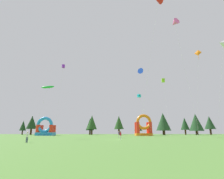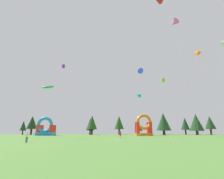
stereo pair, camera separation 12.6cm
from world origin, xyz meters
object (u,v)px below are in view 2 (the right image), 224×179
(kite_purple_box, at_px, (63,66))
(kite_white_delta, at_px, (223,43))
(kite_pink_delta, at_px, (174,23))
(person_left_edge, at_px, (120,135))
(person_far_side, at_px, (27,136))
(inflatable_yellow_castle, at_px, (46,129))
(person_midfield, at_px, (119,134))
(kite_red_delta, at_px, (158,0))
(kite_green_parafoil, at_px, (48,87))
(kite_cyan_box, at_px, (139,96))
(kite_blue_delta, at_px, (142,72))
(kite_lime_box, at_px, (163,80))
(kite_orange_diamond, at_px, (198,53))
(inflatable_red_slide, at_px, (144,127))

(kite_purple_box, distance_m, kite_white_delta, 42.83)
(kite_pink_delta, height_order, person_left_edge, kite_pink_delta)
(kite_white_delta, height_order, person_far_side, kite_white_delta)
(inflatable_yellow_castle, bearing_deg, kite_white_delta, -41.68)
(person_midfield, relative_size, person_far_side, 1.03)
(kite_white_delta, bearing_deg, kite_red_delta, -177.50)
(person_far_side, bearing_deg, kite_red_delta, 175.30)
(kite_green_parafoil, xyz_separation_m, person_far_side, (3.45, -16.40, -11.63))
(kite_cyan_box, bearing_deg, kite_blue_delta, 65.63)
(kite_blue_delta, height_order, kite_lime_box, kite_blue_delta)
(kite_pink_delta, bearing_deg, kite_orange_diamond, 42.35)
(kite_pink_delta, bearing_deg, person_far_side, 179.39)
(kite_cyan_box, xyz_separation_m, kite_green_parafoil, (-24.75, -7.57, 0.68))
(kite_blue_delta, height_order, kite_purple_box, kite_purple_box)
(kite_red_delta, distance_m, person_midfield, 30.42)
(kite_cyan_box, xyz_separation_m, kite_pink_delta, (2.34, -24.22, 8.27))
(kite_cyan_box, height_order, person_midfield, kite_cyan_box)
(person_left_edge, xyz_separation_m, inflatable_yellow_castle, (-25.70, 33.02, 1.36))
(kite_green_parafoil, height_order, kite_pink_delta, kite_pink_delta)
(kite_orange_diamond, distance_m, kite_lime_box, 10.56)
(kite_cyan_box, height_order, kite_pink_delta, kite_pink_delta)
(kite_red_delta, bearing_deg, kite_green_parafoil, 146.75)
(kite_green_parafoil, bearing_deg, inflatable_yellow_castle, 108.61)
(kite_orange_diamond, bearing_deg, kite_lime_box, 118.98)
(kite_pink_delta, bearing_deg, kite_lime_box, 81.41)
(kite_white_delta, height_order, person_midfield, kite_white_delta)
(kite_orange_diamond, relative_size, person_left_edge, 11.12)
(kite_red_delta, xyz_separation_m, kite_green_parafoil, (-24.65, 16.16, -12.79))
(kite_lime_box, relative_size, person_far_side, 9.05)
(inflatable_yellow_castle, bearing_deg, person_far_side, -74.12)
(kite_orange_diamond, bearing_deg, kite_red_delta, -147.90)
(person_left_edge, distance_m, inflatable_yellow_castle, 41.86)
(inflatable_yellow_castle, bearing_deg, kite_red_delta, -50.55)
(kite_lime_box, xyz_separation_m, person_far_side, (-25.95, -15.02, -13.16))
(person_far_side, xyz_separation_m, inflatable_yellow_castle, (-11.31, 39.74, 1.37))
(kite_white_delta, bearing_deg, person_far_side, -178.70)
(kite_orange_diamond, distance_m, inflatable_red_slide, 34.27)
(kite_orange_diamond, relative_size, person_far_side, 11.25)
(kite_lime_box, bearing_deg, kite_green_parafoil, 177.30)
(kite_white_delta, distance_m, person_left_edge, 24.81)
(kite_lime_box, bearing_deg, inflatable_yellow_castle, 146.43)
(kite_red_delta, xyz_separation_m, person_midfield, (-6.54, 16.97, -24.39))
(kite_blue_delta, relative_size, kite_white_delta, 1.24)
(kite_white_delta, xyz_separation_m, person_left_edge, (-18.11, 5.99, -15.87))
(kite_cyan_box, bearing_deg, kite_green_parafoil, -163.00)
(person_left_edge, distance_m, inflatable_red_slide, 31.79)
(kite_blue_delta, distance_m, kite_cyan_box, 10.21)
(kite_green_parafoil, height_order, inflatable_red_slide, kite_green_parafoil)
(person_left_edge, bearing_deg, kite_lime_box, 141.19)
(kite_orange_diamond, distance_m, person_far_side, 35.51)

